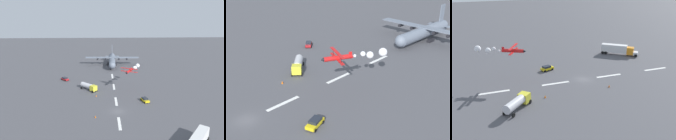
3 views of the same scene
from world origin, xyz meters
The scene contains 10 objects.
ground_plane centered at (0.00, 0.00, 0.00)m, with size 440.00×440.00×0.00m, color #4C4C51.
runway_stripe_4 centered at (8.41, 0.00, 0.01)m, with size 8.00×0.90×0.01m, color white.
runway_stripe_5 centered at (25.23, 0.00, 0.01)m, with size 8.00×0.90×0.01m, color white.
runway_stripe_6 centered at (42.05, 0.00, 0.01)m, with size 8.00×0.90×0.01m, color white.
cargo_transport_plane centered at (65.66, -0.89, 3.31)m, with size 29.63×33.22×11.09m.
stunt_biplane_red centered at (23.28, -8.41, 8.95)m, with size 13.52×9.29×2.27m.
fuel_tanker_truck centered at (21.11, 10.89, 1.73)m, with size 7.47×7.57×2.90m.
followme_car_yellow centered at (7.72, -10.75, 0.81)m, with size 4.37×2.99×1.52m.
airport_staff_sedan centered at (35.64, 23.52, 0.81)m, with size 4.29×4.25×1.52m.
traffic_cone_far centered at (13.66, 7.58, 0.38)m, with size 0.44×0.44×0.75m, color orange.
Camera 2 is at (-19.13, -42.17, 29.88)m, focal length 43.75 mm.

